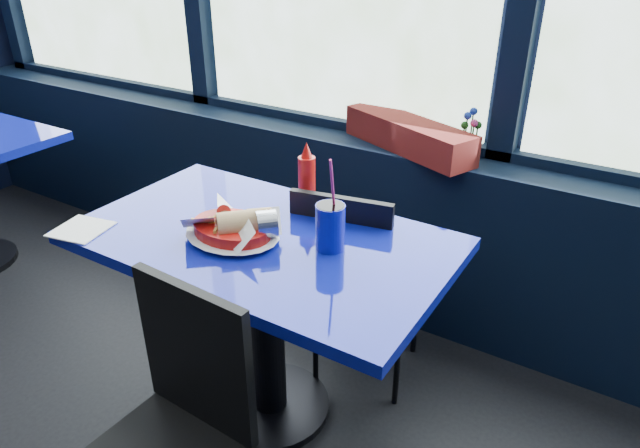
{
  "coord_description": "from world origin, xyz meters",
  "views": [
    {
      "loc": [
        1.3,
        0.74,
        1.62
      ],
      "look_at": [
        0.53,
        1.98,
        0.86
      ],
      "focal_mm": 32.0,
      "sensor_mm": 36.0,
      "label": 1
    }
  ],
  "objects_px": {
    "chair_near_back": "(358,275)",
    "chair_near_front": "(174,428)",
    "flower_vase": "(468,144)",
    "ketchup_bottle": "(307,177)",
    "soda_cup": "(330,226)",
    "near_table": "(264,283)",
    "planter_box": "(408,135)",
    "food_basket": "(234,228)"
  },
  "relations": [
    {
      "from": "planter_box",
      "to": "chair_near_back",
      "type": "bearing_deg",
      "value": -60.75
    },
    {
      "from": "food_basket",
      "to": "ketchup_bottle",
      "type": "relative_size",
      "value": 1.52
    },
    {
      "from": "chair_near_back",
      "to": "food_basket",
      "type": "relative_size",
      "value": 2.44
    },
    {
      "from": "soda_cup",
      "to": "chair_near_front",
      "type": "bearing_deg",
      "value": -98.77
    },
    {
      "from": "planter_box",
      "to": "flower_vase",
      "type": "relative_size",
      "value": 3.04
    },
    {
      "from": "flower_vase",
      "to": "food_basket",
      "type": "relative_size",
      "value": 0.6
    },
    {
      "from": "flower_vase",
      "to": "ketchup_bottle",
      "type": "xyz_separation_m",
      "value": [
        -0.38,
        -0.58,
        -0.01
      ]
    },
    {
      "from": "chair_near_front",
      "to": "ketchup_bottle",
      "type": "bearing_deg",
      "value": 102.1
    },
    {
      "from": "near_table",
      "to": "food_basket",
      "type": "xyz_separation_m",
      "value": [
        -0.06,
        -0.06,
        0.22
      ]
    },
    {
      "from": "food_basket",
      "to": "ketchup_bottle",
      "type": "bearing_deg",
      "value": 60.52
    },
    {
      "from": "ketchup_bottle",
      "to": "chair_near_front",
      "type": "bearing_deg",
      "value": -80.51
    },
    {
      "from": "flower_vase",
      "to": "near_table",
      "type": "bearing_deg",
      "value": -113.14
    },
    {
      "from": "planter_box",
      "to": "ketchup_bottle",
      "type": "distance_m",
      "value": 0.58
    },
    {
      "from": "near_table",
      "to": "soda_cup",
      "type": "relative_size",
      "value": 3.93
    },
    {
      "from": "food_basket",
      "to": "chair_near_back",
      "type": "bearing_deg",
      "value": 37.26
    },
    {
      "from": "near_table",
      "to": "food_basket",
      "type": "relative_size",
      "value": 3.5
    },
    {
      "from": "near_table",
      "to": "chair_near_back",
      "type": "bearing_deg",
      "value": 61.1
    },
    {
      "from": "planter_box",
      "to": "soda_cup",
      "type": "distance_m",
      "value": 0.81
    },
    {
      "from": "chair_near_back",
      "to": "chair_near_front",
      "type": "bearing_deg",
      "value": 75.72
    },
    {
      "from": "near_table",
      "to": "flower_vase",
      "type": "relative_size",
      "value": 5.83
    },
    {
      "from": "planter_box",
      "to": "flower_vase",
      "type": "height_order",
      "value": "flower_vase"
    },
    {
      "from": "chair_near_front",
      "to": "flower_vase",
      "type": "relative_size",
      "value": 4.17
    },
    {
      "from": "planter_box",
      "to": "near_table",
      "type": "bearing_deg",
      "value": -75.52
    },
    {
      "from": "flower_vase",
      "to": "planter_box",
      "type": "bearing_deg",
      "value": -175.19
    },
    {
      "from": "food_basket",
      "to": "near_table",
      "type": "bearing_deg",
      "value": 24.39
    },
    {
      "from": "food_basket",
      "to": "flower_vase",
      "type": "bearing_deg",
      "value": 44.19
    },
    {
      "from": "food_basket",
      "to": "ketchup_bottle",
      "type": "height_order",
      "value": "ketchup_bottle"
    },
    {
      "from": "chair_near_front",
      "to": "planter_box",
      "type": "xyz_separation_m",
      "value": [
        -0.01,
        1.41,
        0.37
      ]
    },
    {
      "from": "planter_box",
      "to": "soda_cup",
      "type": "relative_size",
      "value": 2.05
    },
    {
      "from": "soda_cup",
      "to": "ketchup_bottle",
      "type": "bearing_deg",
      "value": 135.15
    },
    {
      "from": "near_table",
      "to": "ketchup_bottle",
      "type": "xyz_separation_m",
      "value": [
        -0.01,
        0.28,
        0.28
      ]
    },
    {
      "from": "chair_near_back",
      "to": "soda_cup",
      "type": "height_order",
      "value": "soda_cup"
    },
    {
      "from": "chair_near_back",
      "to": "soda_cup",
      "type": "distance_m",
      "value": 0.45
    },
    {
      "from": "planter_box",
      "to": "flower_vase",
      "type": "xyz_separation_m",
      "value": [
        0.25,
        0.02,
        -0.0
      ]
    },
    {
      "from": "near_table",
      "to": "planter_box",
      "type": "distance_m",
      "value": 0.9
    },
    {
      "from": "flower_vase",
      "to": "ketchup_bottle",
      "type": "relative_size",
      "value": 0.91
    },
    {
      "from": "chair_near_front",
      "to": "food_basket",
      "type": "distance_m",
      "value": 0.62
    },
    {
      "from": "chair_near_front",
      "to": "ketchup_bottle",
      "type": "height_order",
      "value": "ketchup_bottle"
    },
    {
      "from": "food_basket",
      "to": "chair_near_front",
      "type": "bearing_deg",
      "value": -89.94
    },
    {
      "from": "chair_near_front",
      "to": "chair_near_back",
      "type": "height_order",
      "value": "chair_near_front"
    },
    {
      "from": "flower_vase",
      "to": "soda_cup",
      "type": "distance_m",
      "value": 0.83
    },
    {
      "from": "chair_near_back",
      "to": "ketchup_bottle",
      "type": "relative_size",
      "value": 3.69
    }
  ]
}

